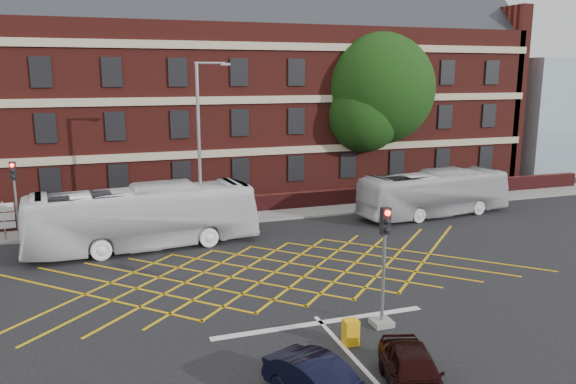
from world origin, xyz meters
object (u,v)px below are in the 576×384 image
object	(u,v)px
bus_left	(143,217)
direction_signs	(3,217)
deciduous_tree	(378,97)
street_lamp	(201,179)
traffic_light_near	(383,278)
traffic_light_far	(17,209)
car_maroon	(413,372)
bus_right	(434,193)
car_navy	(322,384)
utility_cabinet	(351,332)

from	to	relation	value
bus_left	direction_signs	bearing A→B (deg)	59.76
deciduous_tree	street_lamp	distance (m)	16.96
traffic_light_near	traffic_light_far	xyz separation A→B (m)	(-13.29, 15.14, 0.00)
bus_left	direction_signs	distance (m)	7.58
traffic_light_near	deciduous_tree	bearing A→B (deg)	63.10
traffic_light_near	direction_signs	bearing A→B (deg)	132.53
bus_left	deciduous_tree	bearing A→B (deg)	-68.36
direction_signs	car_maroon	bearing A→B (deg)	-56.55
bus_right	traffic_light_far	world-z (taller)	traffic_light_far
traffic_light_near	direction_signs	xyz separation A→B (m)	(-13.98, 15.24, -0.39)
car_navy	utility_cabinet	bearing A→B (deg)	31.69
bus_left	street_lamp	size ratio (longest dim) A/B	1.24
car_navy	traffic_light_near	xyz separation A→B (m)	(3.85, 3.83, 1.16)
traffic_light_near	bus_left	bearing A→B (deg)	120.74
car_navy	street_lamp	world-z (taller)	street_lamp
traffic_light_near	street_lamp	size ratio (longest dim) A/B	0.46
traffic_light_far	direction_signs	xyz separation A→B (m)	(-0.69, 0.10, -0.39)
direction_signs	street_lamp	bearing A→B (deg)	-12.95
bus_left	traffic_light_near	bearing A→B (deg)	-154.13
car_maroon	street_lamp	size ratio (longest dim) A/B	0.39
traffic_light_near	utility_cabinet	xyz separation A→B (m)	(-1.66, -0.96, -1.33)
car_navy	car_maroon	distance (m)	2.64
deciduous_tree	traffic_light_far	bearing A→B (deg)	-166.60
bus_left	traffic_light_far	xyz separation A→B (m)	(-6.16, 3.14, 0.16)
traffic_light_far	utility_cabinet	size ratio (longest dim) A/B	4.97
bus_left	street_lamp	xyz separation A→B (m)	(3.17, 0.94, 1.62)
direction_signs	utility_cabinet	distance (m)	20.37
car_maroon	utility_cabinet	bearing A→B (deg)	114.43
car_maroon	utility_cabinet	distance (m)	3.15
traffic_light_far	bus_right	bearing A→B (deg)	-5.15
direction_signs	utility_cabinet	xyz separation A→B (m)	(12.32, -16.19, -0.95)
car_maroon	traffic_light_near	bearing A→B (deg)	89.75
car_maroon	traffic_light_far	world-z (taller)	traffic_light_far
car_maroon	utility_cabinet	xyz separation A→B (m)	(-0.44, 3.12, -0.19)
bus_right	street_lamp	distance (m)	14.65
car_maroon	street_lamp	bearing A→B (deg)	115.55
car_maroon	street_lamp	xyz separation A→B (m)	(-2.74, 17.01, 2.61)
traffic_light_near	direction_signs	distance (m)	20.68
bus_left	street_lamp	bearing A→B (deg)	-78.32
car_maroon	deciduous_tree	distance (m)	28.28
traffic_light_near	traffic_light_far	world-z (taller)	same
traffic_light_far	bus_left	bearing A→B (deg)	-27.05
bus_left	traffic_light_near	xyz separation A→B (m)	(7.13, -11.99, 0.16)
utility_cabinet	bus_right	bearing A→B (deg)	48.72
traffic_light_near	traffic_light_far	bearing A→B (deg)	131.29
bus_right	deciduous_tree	distance (m)	9.65
bus_right	car_maroon	xyz separation A→B (m)	(-11.80, -17.06, -0.79)
traffic_light_far	street_lamp	xyz separation A→B (m)	(9.33, -2.20, 1.47)
direction_signs	deciduous_tree	bearing A→B (deg)	12.81
car_maroon	utility_cabinet	world-z (taller)	car_maroon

